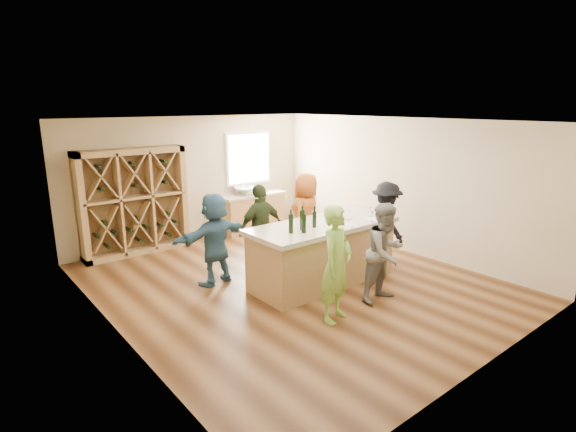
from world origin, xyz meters
TOP-DOWN VIEW (x-y plane):
  - floor at (0.00, 0.00)m, footprint 6.00×7.00m
  - ceiling at (0.00, 0.00)m, footprint 6.00×7.00m
  - wall_back at (0.00, 3.55)m, footprint 6.00×0.10m
  - wall_front at (0.00, -3.55)m, footprint 6.00×0.10m
  - wall_left at (-3.05, 0.00)m, footprint 0.10×7.00m
  - wall_right at (3.05, 0.00)m, footprint 0.10×7.00m
  - window_frame at (1.50, 3.47)m, footprint 1.30×0.06m
  - window_pane at (1.50, 3.44)m, footprint 1.18×0.01m
  - wine_rack at (-1.50, 3.27)m, footprint 2.20×0.45m
  - back_counter_base at (1.40, 3.20)m, footprint 1.60×0.58m
  - back_counter_top at (1.40, 3.20)m, footprint 1.70×0.62m
  - sink at (1.20, 3.20)m, footprint 0.54×0.54m
  - faucet at (1.20, 3.38)m, footprint 0.02×0.02m
  - tasting_counter_base at (0.43, -0.35)m, footprint 2.60×1.00m
  - tasting_counter_top at (0.43, -0.35)m, footprint 2.72×1.12m
  - wine_bottle_a at (-0.38, -0.46)m, footprint 0.09×0.09m
  - wine_bottle_b at (-0.21, -0.58)m, footprint 0.09×0.09m
  - wine_bottle_c at (-0.12, -0.44)m, footprint 0.09×0.09m
  - wine_bottle_e at (0.13, -0.45)m, footprint 0.09×0.09m
  - wine_glass_a at (0.08, -0.80)m, footprint 0.08×0.08m
  - wine_glass_b at (0.61, -0.85)m, footprint 0.08×0.08m
  - wine_glass_c at (1.17, -0.82)m, footprint 0.09×0.09m
  - wine_glass_d at (0.93, -0.47)m, footprint 0.10×0.10m
  - wine_glass_e at (1.42, -0.56)m, footprint 0.07×0.07m
  - tasting_menu_a at (0.08, -0.73)m, footprint 0.22×0.29m
  - tasting_menu_b at (0.70, -0.75)m, footprint 0.30×0.34m
  - tasting_menu_c at (1.32, -0.74)m, footprint 0.28×0.35m
  - person_near_left at (-0.39, -1.50)m, footprint 0.74×0.64m
  - person_near_right at (0.69, -1.51)m, footprint 0.79×0.44m
  - person_server at (2.09, -0.38)m, footprint 0.81×1.15m
  - person_far_mid at (-0.09, 0.76)m, footprint 0.99×0.53m
  - person_far_right at (1.01, 0.75)m, footprint 1.02×0.89m
  - person_far_left at (-1.04, 0.80)m, footprint 1.57×0.77m
  - wine_glass_f at (0.38, -0.15)m, footprint 0.07×0.07m

SIDE VIEW (x-z plane):
  - floor at x=0.00m, z-range -0.10..0.00m
  - back_counter_base at x=1.40m, z-range 0.00..0.86m
  - tasting_counter_base at x=0.43m, z-range 0.00..1.00m
  - person_near_right at x=0.69m, z-range 0.00..1.60m
  - person_server at x=2.09m, z-range 0.00..1.62m
  - person_far_left at x=-1.04m, z-range 0.00..1.62m
  - person_far_mid at x=-0.09m, z-range 0.00..1.66m
  - person_near_left at x=-0.39m, z-range 0.00..1.72m
  - person_far_right at x=1.01m, z-range 0.00..1.76m
  - back_counter_top at x=1.40m, z-range 0.86..0.92m
  - sink at x=1.20m, z-range 0.92..1.11m
  - tasting_counter_top at x=0.43m, z-range 1.00..1.08m
  - faucet at x=1.20m, z-range 0.92..1.22m
  - tasting_menu_a at x=0.08m, z-range 1.08..1.08m
  - tasting_menu_b at x=0.70m, z-range 1.08..1.08m
  - tasting_menu_c at x=1.32m, z-range 1.08..1.08m
  - wine_rack at x=-1.50m, z-range 0.00..2.20m
  - wine_glass_b at x=0.61m, z-range 1.08..1.25m
  - wine_glass_e at x=1.42m, z-range 1.08..1.25m
  - wine_glass_f at x=0.38m, z-range 1.08..1.26m
  - wine_glass_a at x=0.08m, z-range 1.08..1.27m
  - wine_glass_c at x=1.17m, z-range 1.08..1.27m
  - wine_glass_d at x=0.93m, z-range 1.08..1.28m
  - wine_bottle_e at x=0.13m, z-range 1.08..1.36m
  - wine_bottle_b at x=-0.21m, z-range 1.08..1.38m
  - wine_bottle_a at x=-0.38m, z-range 1.08..1.38m
  - wine_bottle_c at x=-0.12m, z-range 1.08..1.40m
  - wall_back at x=0.00m, z-range 0.00..2.80m
  - wall_front at x=0.00m, z-range 0.00..2.80m
  - wall_left at x=-3.05m, z-range 0.00..2.80m
  - wall_right at x=3.05m, z-range 0.00..2.80m
  - window_frame at x=1.50m, z-range 1.10..2.40m
  - window_pane at x=1.50m, z-range 1.16..2.34m
  - ceiling at x=0.00m, z-range 2.80..2.90m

